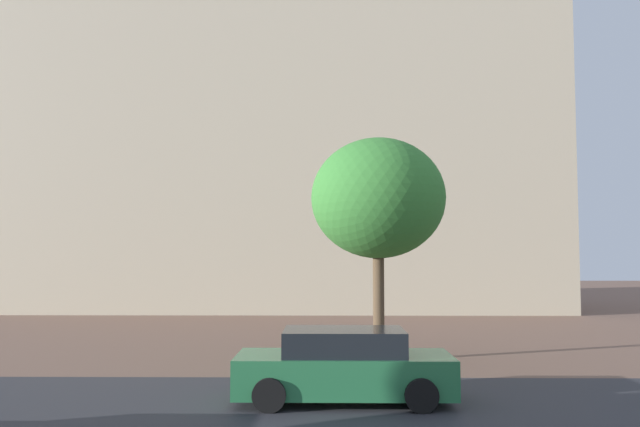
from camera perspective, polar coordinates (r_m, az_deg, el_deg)
The scene contains 4 objects.
ground_plane at distance 12.65m, azimuth 0.59°, elevation -17.19°, with size 120.00×120.00×0.00m, color brown.
landmark_building at distance 37.20m, azimuth -3.99°, elevation 10.33°, with size 30.05×10.88×40.28m.
car_green at distance 13.05m, azimuth 2.18°, elevation -13.66°, with size 4.31×1.96×1.44m.
tree_curb_far at distance 17.82m, azimuth 5.27°, elevation 1.34°, with size 3.77×3.77×6.23m.
Camera 1 is at (0.03, -2.30, 2.94)m, focal length 35.41 mm.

